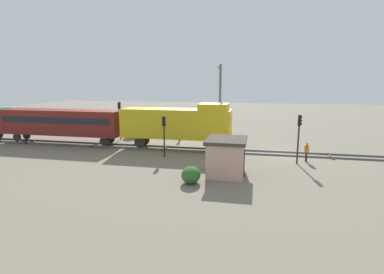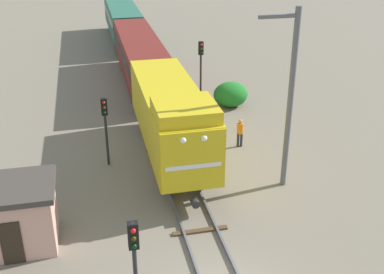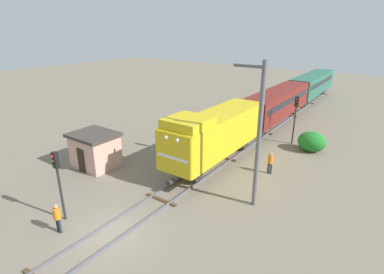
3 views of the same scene
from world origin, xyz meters
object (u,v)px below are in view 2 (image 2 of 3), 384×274
at_px(traffic_signal_near, 135,258).
at_px(traffic_signal_far, 201,62).
at_px(relay_hut, 14,215).
at_px(passenger_car_leading, 140,53).
at_px(passenger_car_trailing, 122,17).
at_px(catenary_mast, 289,97).
at_px(locomotive, 171,114).
at_px(traffic_signal_mid, 105,119).
at_px(worker_by_signal, 240,131).

relative_size(traffic_signal_near, traffic_signal_far, 0.92).
xyz_separation_m(traffic_signal_far, relay_hut, (-11.10, -13.82, -1.73)).
height_order(passenger_car_leading, passenger_car_trailing, same).
height_order(catenary_mast, relay_hut, catenary_mast).
relative_size(locomotive, relay_hut, 3.31).
bearing_deg(traffic_signal_mid, worker_by_signal, 4.28).
distance_m(traffic_signal_near, traffic_signal_mid, 11.69).
relative_size(worker_by_signal, catenary_mast, 0.19).
bearing_deg(relay_hut, traffic_signal_near, -52.41).
xyz_separation_m(passenger_car_leading, relay_hut, (-7.50, -19.05, -1.13)).
height_order(passenger_car_leading, relay_hut, passenger_car_leading).
bearing_deg(traffic_signal_near, catenary_mast, 43.22).
bearing_deg(passenger_car_leading, traffic_signal_mid, -104.71).
relative_size(traffic_signal_near, traffic_signal_mid, 1.09).
xyz_separation_m(traffic_signal_mid, catenary_mast, (8.34, -4.03, 1.98)).
distance_m(locomotive, worker_by_signal, 4.66).
distance_m(locomotive, relay_hut, 9.53).
distance_m(passenger_car_leading, traffic_signal_mid, 13.39).
distance_m(locomotive, traffic_signal_far, 8.88).
bearing_deg(traffic_signal_far, passenger_car_trailing, 100.29).
bearing_deg(catenary_mast, passenger_car_leading, 106.23).
distance_m(worker_by_signal, relay_hut, 13.47).
distance_m(traffic_signal_mid, relay_hut, 7.46).
bearing_deg(catenary_mast, traffic_signal_near, -136.78).
xyz_separation_m(catenary_mast, relay_hut, (-12.44, -2.07, -3.25)).
distance_m(catenary_mast, relay_hut, 13.03).
height_order(locomotive, relay_hut, locomotive).
bearing_deg(traffic_signal_near, passenger_car_leading, 82.60).
bearing_deg(catenary_mast, locomotive, 143.62).
distance_m(passenger_car_trailing, traffic_signal_near, 39.36).
bearing_deg(traffic_signal_mid, traffic_signal_far, 47.82).
bearing_deg(locomotive, traffic_signal_mid, 173.51).
height_order(locomotive, passenger_car_leading, locomotive).
distance_m(passenger_car_trailing, relay_hut, 34.49).
relative_size(passenger_car_trailing, catenary_mast, 1.59).
height_order(passenger_car_trailing, worker_by_signal, passenger_car_trailing).
distance_m(locomotive, traffic_signal_near, 11.74).
bearing_deg(locomotive, traffic_signal_far, 66.07).
xyz_separation_m(locomotive, traffic_signal_near, (-3.20, -11.30, 0.12)).
relative_size(passenger_car_trailing, relay_hut, 4.00).
height_order(traffic_signal_mid, catenary_mast, catenary_mast).
relative_size(catenary_mast, relay_hut, 2.51).
distance_m(traffic_signal_near, relay_hut, 7.21).
bearing_deg(worker_by_signal, passenger_car_leading, -144.13).
bearing_deg(passenger_car_trailing, traffic_signal_far, -79.71).
relative_size(locomotive, worker_by_signal, 6.82).
xyz_separation_m(passenger_car_trailing, catenary_mast, (4.94, -31.58, 2.12)).
xyz_separation_m(traffic_signal_near, traffic_signal_far, (6.80, 19.41, 0.22)).
xyz_separation_m(locomotive, worker_by_signal, (4.20, 0.96, -1.78)).
relative_size(traffic_signal_mid, relay_hut, 1.09).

